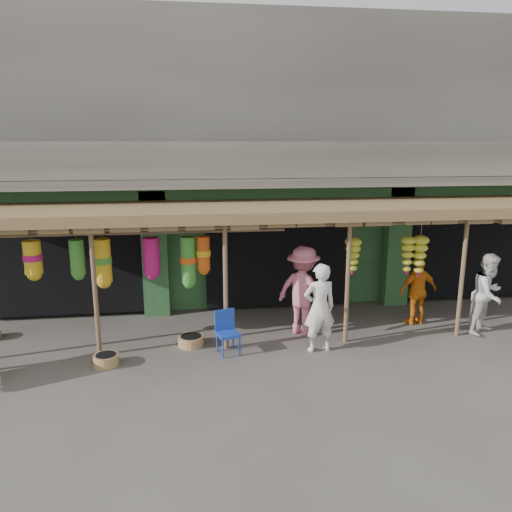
{
  "coord_description": "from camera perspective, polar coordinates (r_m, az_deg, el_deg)",
  "views": [
    {
      "loc": [
        -2.17,
        -9.65,
        4.15
      ],
      "look_at": [
        -0.73,
        1.0,
        1.62
      ],
      "focal_mm": 35.0,
      "sensor_mm": 36.0,
      "label": 1
    }
  ],
  "objects": [
    {
      "name": "awning",
      "position": [
        10.77,
        3.22,
        4.8
      ],
      "size": [
        14.0,
        2.7,
        2.79
      ],
      "color": "brown",
      "rests_on": "ground"
    },
    {
      "name": "person_right",
      "position": [
        11.9,
        25.03,
        -3.95
      ],
      "size": [
        1.09,
        1.03,
        1.78
      ],
      "primitive_type": "imported",
      "rotation": [
        0.0,
        0.0,
        0.56
      ],
      "color": "silver",
      "rests_on": "ground"
    },
    {
      "name": "ground",
      "position": [
        10.73,
        4.64,
        -9.57
      ],
      "size": [
        80.0,
        80.0,
        0.0
      ],
      "primitive_type": "plane",
      "color": "#514C47",
      "rests_on": "ground"
    },
    {
      "name": "blue_chair",
      "position": [
        9.98,
        -3.38,
        -8.36
      ],
      "size": [
        0.51,
        0.51,
        0.86
      ],
      "rotation": [
        0.0,
        0.0,
        0.27
      ],
      "color": "#1B3FB2",
      "rests_on": "ground"
    },
    {
      "name": "basket_right",
      "position": [
        9.96,
        -16.75,
        -11.33
      ],
      "size": [
        0.59,
        0.59,
        0.21
      ],
      "primitive_type": "cylinder",
      "rotation": [
        0.0,
        0.0,
        -0.33
      ],
      "color": "olive",
      "rests_on": "ground"
    },
    {
      "name": "building",
      "position": [
        14.7,
        0.8,
        10.18
      ],
      "size": [
        16.4,
        6.8,
        7.0
      ],
      "color": "gray",
      "rests_on": "ground"
    },
    {
      "name": "person_shopper",
      "position": [
        10.79,
        5.41,
        -3.97
      ],
      "size": [
        1.4,
        1.39,
        1.94
      ],
      "primitive_type": "imported",
      "rotation": [
        0.0,
        0.0,
        2.37
      ],
      "color": "pink",
      "rests_on": "ground"
    },
    {
      "name": "person_front",
      "position": [
        9.97,
        7.27,
        -5.9
      ],
      "size": [
        0.71,
        0.51,
        1.81
      ],
      "primitive_type": "imported",
      "rotation": [
        0.0,
        0.0,
        3.27
      ],
      "color": "white",
      "rests_on": "ground"
    },
    {
      "name": "person_vendor",
      "position": [
        11.92,
        18.01,
        -3.8
      ],
      "size": [
        0.98,
        0.52,
        1.59
      ],
      "primitive_type": "imported",
      "rotation": [
        0.0,
        0.0,
        3.29
      ],
      "color": "orange",
      "rests_on": "ground"
    },
    {
      "name": "basket_mid",
      "position": [
        10.49,
        -7.43,
        -9.59
      ],
      "size": [
        0.55,
        0.55,
        0.2
      ],
      "primitive_type": "cylinder",
      "rotation": [
        0.0,
        0.0,
        0.04
      ],
      "color": "#9F8647",
      "rests_on": "ground"
    }
  ]
}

